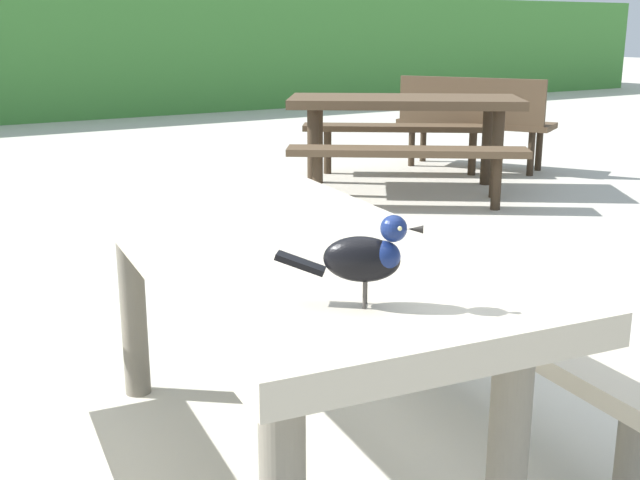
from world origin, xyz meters
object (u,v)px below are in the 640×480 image
object	(u,v)px
bird_grackle	(367,256)
picnic_table_mid_left	(404,121)
picnic_table_foreground	(277,293)
park_bench_side	(473,116)

from	to	relation	value
bird_grackle	picnic_table_mid_left	distance (m)	4.91
bird_grackle	picnic_table_mid_left	size ratio (longest dim) A/B	0.10
bird_grackle	picnic_table_mid_left	world-z (taller)	bird_grackle
picnic_table_foreground	bird_grackle	size ratio (longest dim) A/B	8.25
bird_grackle	park_bench_side	distance (m)	5.97
picnic_table_foreground	picnic_table_mid_left	xyz separation A→B (m)	(2.93, 3.16, 0.00)
park_bench_side	picnic_table_mid_left	bearing A→B (deg)	-160.01
picnic_table_foreground	park_bench_side	size ratio (longest dim) A/B	1.34
picnic_table_foreground	park_bench_side	bearing A→B (deg)	41.30
picnic_table_foreground	picnic_table_mid_left	world-z (taller)	same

